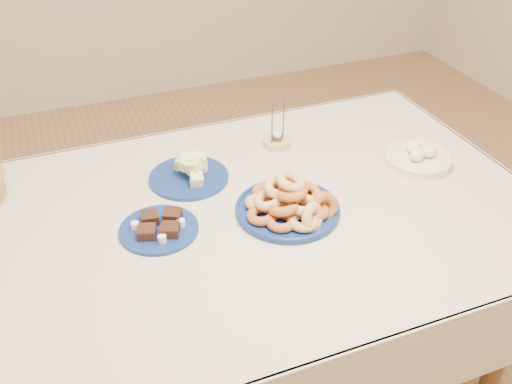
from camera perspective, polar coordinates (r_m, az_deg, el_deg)
ground at (r=2.18m, az=-0.51°, el=-17.98°), size 5.00×5.00×0.00m
dining_table at (r=1.71m, az=-0.62°, el=-4.79°), size 1.71×1.11×0.75m
donut_platter at (r=1.62m, az=3.40°, el=-1.10°), size 0.40×0.40×0.14m
melon_plate at (r=1.78m, az=-6.64°, el=2.10°), size 0.29×0.29×0.09m
brownie_plate at (r=1.59m, az=-9.65°, el=-3.52°), size 0.23×0.23×0.04m
candle_holder at (r=1.95m, az=2.15°, el=5.08°), size 0.13×0.13×0.16m
egg_bowl at (r=1.92m, az=15.93°, el=3.33°), size 0.27×0.27×0.07m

